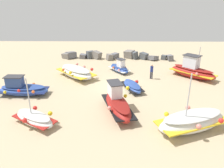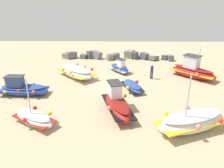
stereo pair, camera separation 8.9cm
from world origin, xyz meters
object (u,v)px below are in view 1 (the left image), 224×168
object	(u,v)px
fishing_boat_2	(192,121)
person_walking	(152,71)
fishing_boat_1	(132,86)
fishing_boat_6	(119,68)
fishing_boat_4	(117,104)
fishing_boat_5	(22,89)
fishing_boat_0	(34,119)
fishing_boat_7	(192,70)
fishing_boat_3	(76,72)

from	to	relation	value
fishing_boat_2	person_walking	world-z (taller)	fishing_boat_2
fishing_boat_1	fishing_boat_6	size ratio (longest dim) A/B	1.05
fishing_boat_4	fishing_boat_5	distance (m)	9.20
fishing_boat_6	fishing_boat_0	bearing A→B (deg)	-62.96
fishing_boat_1	fishing_boat_7	distance (m)	7.80
fishing_boat_6	person_walking	size ratio (longest dim) A/B	2.01
fishing_boat_6	fishing_boat_2	bearing A→B (deg)	-14.26
fishing_boat_0	fishing_boat_4	world-z (taller)	fishing_boat_0
fishing_boat_1	fishing_boat_2	world-z (taller)	fishing_boat_2
fishing_boat_2	fishing_boat_6	world-z (taller)	fishing_boat_2
fishing_boat_1	fishing_boat_7	xyz separation A→B (m)	(6.90, 3.61, 0.46)
fishing_boat_5	fishing_boat_7	xyz separation A→B (m)	(17.02, 4.87, 0.24)
fishing_boat_4	fishing_boat_7	world-z (taller)	fishing_boat_7
fishing_boat_2	fishing_boat_7	distance (m)	10.94
person_walking	fishing_boat_4	bearing A→B (deg)	171.22
fishing_boat_6	fishing_boat_7	size ratio (longest dim) A/B	0.69
fishing_boat_0	fishing_boat_7	world-z (taller)	fishing_boat_7
fishing_boat_5	fishing_boat_6	world-z (taller)	fishing_boat_5
fishing_boat_0	fishing_boat_5	world-z (taller)	fishing_boat_0
fishing_boat_3	person_walking	bearing A→B (deg)	43.31
fishing_boat_0	fishing_boat_1	xyz separation A→B (m)	(7.29, 6.23, -0.09)
fishing_boat_3	fishing_boat_6	world-z (taller)	fishing_boat_6
fishing_boat_4	fishing_boat_7	size ratio (longest dim) A/B	1.03
fishing_boat_2	fishing_boat_5	size ratio (longest dim) A/B	1.18
person_walking	fishing_boat_3	bearing A→B (deg)	105.08
fishing_boat_1	fishing_boat_7	bearing A→B (deg)	-81.84
fishing_boat_0	fishing_boat_7	xyz separation A→B (m)	(14.19, 9.84, 0.37)
fishing_boat_7	fishing_boat_6	bearing A→B (deg)	32.35
fishing_boat_3	person_walking	xyz separation A→B (m)	(8.32, -0.42, 0.34)
fishing_boat_7	person_walking	xyz separation A→B (m)	(-4.60, -0.53, 0.13)
fishing_boat_6	fishing_boat_7	distance (m)	8.25
fishing_boat_4	fishing_boat_6	bearing A→B (deg)	-17.67
person_walking	fishing_boat_1	bearing A→B (deg)	161.19
fishing_boat_2	fishing_boat_4	size ratio (longest dim) A/B	1.09
fishing_boat_3	fishing_boat_6	size ratio (longest dim) A/B	1.54
fishing_boat_5	fishing_boat_6	size ratio (longest dim) A/B	1.37
fishing_boat_5	fishing_boat_1	bearing A→B (deg)	-171.62
fishing_boat_0	fishing_boat_1	distance (m)	9.59
fishing_boat_4	fishing_boat_2	bearing A→B (deg)	-131.21
fishing_boat_4	fishing_boat_6	xyz separation A→B (m)	(0.33, 9.80, -0.20)
fishing_boat_1	fishing_boat_3	xyz separation A→B (m)	(-6.02, 3.50, 0.25)
fishing_boat_2	fishing_boat_4	xyz separation A→B (m)	(-4.95, 2.36, 0.06)
fishing_boat_1	fishing_boat_6	world-z (taller)	fishing_boat_6
fishing_boat_3	person_walking	size ratio (longest dim) A/B	3.09
fishing_boat_5	person_walking	xyz separation A→B (m)	(12.42, 4.35, 0.37)
fishing_boat_4	person_walking	bearing A→B (deg)	-42.48
fishing_boat_3	fishing_boat_4	size ratio (longest dim) A/B	1.03
fishing_boat_0	fishing_boat_3	size ratio (longest dim) A/B	0.71
fishing_boat_2	fishing_boat_7	world-z (taller)	fishing_boat_2
fishing_boat_3	fishing_boat_4	distance (m)	9.13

